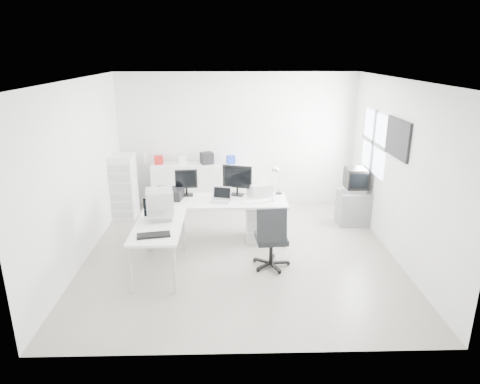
{
  "coord_description": "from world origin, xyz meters",
  "views": [
    {
      "loc": [
        -0.17,
        -6.45,
        3.21
      ],
      "look_at": [
        0.0,
        0.2,
        1.0
      ],
      "focal_mm": 32.0,
      "sensor_mm": 36.0,
      "label": 1
    }
  ],
  "objects_px": {
    "lcd_monitor_large": "(237,180)",
    "laser_printer": "(260,190)",
    "side_desk": "(160,248)",
    "crt_monitor": "(160,203)",
    "tv_cabinet": "(354,208)",
    "crt_tv": "(356,180)",
    "main_desk": "(218,220)",
    "drawer_pedestal": "(257,222)",
    "inkjet_printer": "(169,194)",
    "lcd_monitor_small": "(186,182)",
    "office_chair": "(271,235)",
    "filing_cabinet": "(124,186)",
    "sideboard": "(198,185)",
    "laptop": "(220,196)"
  },
  "relations": [
    {
      "from": "laser_printer",
      "to": "sideboard",
      "type": "xyz_separation_m",
      "value": [
        -1.21,
        1.49,
        -0.38
      ]
    },
    {
      "from": "main_desk",
      "to": "tv_cabinet",
      "type": "bearing_deg",
      "value": 14.7
    },
    {
      "from": "inkjet_printer",
      "to": "side_desk",
      "type": "bearing_deg",
      "value": -82.09
    },
    {
      "from": "main_desk",
      "to": "drawer_pedestal",
      "type": "relative_size",
      "value": 4.0
    },
    {
      "from": "crt_monitor",
      "to": "tv_cabinet",
      "type": "relative_size",
      "value": 0.77
    },
    {
      "from": "lcd_monitor_large",
      "to": "tv_cabinet",
      "type": "bearing_deg",
      "value": 28.32
    },
    {
      "from": "lcd_monitor_small",
      "to": "tv_cabinet",
      "type": "relative_size",
      "value": 0.75
    },
    {
      "from": "lcd_monitor_small",
      "to": "laptop",
      "type": "relative_size",
      "value": 1.49
    },
    {
      "from": "inkjet_printer",
      "to": "lcd_monitor_large",
      "type": "distance_m",
      "value": 1.22
    },
    {
      "from": "lcd_monitor_small",
      "to": "tv_cabinet",
      "type": "bearing_deg",
      "value": 1.84
    },
    {
      "from": "main_desk",
      "to": "office_chair",
      "type": "xyz_separation_m",
      "value": [
        0.85,
        -1.01,
        0.15
      ]
    },
    {
      "from": "drawer_pedestal",
      "to": "crt_monitor",
      "type": "bearing_deg",
      "value": -149.86
    },
    {
      "from": "laser_printer",
      "to": "sideboard",
      "type": "distance_m",
      "value": 1.95
    },
    {
      "from": "sideboard",
      "to": "crt_tv",
      "type": "bearing_deg",
      "value": -18.51
    },
    {
      "from": "lcd_monitor_large",
      "to": "filing_cabinet",
      "type": "xyz_separation_m",
      "value": [
        -2.25,
        0.96,
        -0.39
      ]
    },
    {
      "from": "inkjet_printer",
      "to": "crt_monitor",
      "type": "relative_size",
      "value": 0.98
    },
    {
      "from": "side_desk",
      "to": "office_chair",
      "type": "xyz_separation_m",
      "value": [
        1.7,
        0.09,
        0.15
      ]
    },
    {
      "from": "side_desk",
      "to": "filing_cabinet",
      "type": "height_order",
      "value": "filing_cabinet"
    },
    {
      "from": "main_desk",
      "to": "crt_tv",
      "type": "bearing_deg",
      "value": 14.7
    },
    {
      "from": "lcd_monitor_large",
      "to": "crt_monitor",
      "type": "height_order",
      "value": "lcd_monitor_large"
    },
    {
      "from": "laptop",
      "to": "lcd_monitor_small",
      "type": "bearing_deg",
      "value": 165.13
    },
    {
      "from": "lcd_monitor_large",
      "to": "laser_printer",
      "type": "height_order",
      "value": "lcd_monitor_large"
    },
    {
      "from": "sideboard",
      "to": "laptop",
      "type": "bearing_deg",
      "value": -74.37
    },
    {
      "from": "office_chair",
      "to": "sideboard",
      "type": "distance_m",
      "value": 3.01
    },
    {
      "from": "inkjet_printer",
      "to": "lcd_monitor_large",
      "type": "xyz_separation_m",
      "value": [
        1.2,
        0.15,
        0.19
      ]
    },
    {
      "from": "lcd_monitor_large",
      "to": "sideboard",
      "type": "relative_size",
      "value": 0.29
    },
    {
      "from": "side_desk",
      "to": "inkjet_printer",
      "type": "xyz_separation_m",
      "value": [
        0.0,
        1.2,
        0.46
      ]
    },
    {
      "from": "main_desk",
      "to": "lcd_monitor_small",
      "type": "distance_m",
      "value": 0.87
    },
    {
      "from": "drawer_pedestal",
      "to": "laser_printer",
      "type": "distance_m",
      "value": 0.59
    },
    {
      "from": "laptop",
      "to": "office_chair",
      "type": "relative_size",
      "value": 0.32
    },
    {
      "from": "side_desk",
      "to": "laser_printer",
      "type": "distance_m",
      "value": 2.13
    },
    {
      "from": "side_desk",
      "to": "crt_tv",
      "type": "relative_size",
      "value": 2.8
    },
    {
      "from": "crt_tv",
      "to": "laptop",
      "type": "bearing_deg",
      "value": -162.95
    },
    {
      "from": "sideboard",
      "to": "tv_cabinet",
      "type": "bearing_deg",
      "value": -18.51
    },
    {
      "from": "inkjet_printer",
      "to": "crt_tv",
      "type": "relative_size",
      "value": 0.97
    },
    {
      "from": "filing_cabinet",
      "to": "sideboard",
      "type": "bearing_deg",
      "value": 19.19
    },
    {
      "from": "side_desk",
      "to": "crt_tv",
      "type": "distance_m",
      "value": 3.92
    },
    {
      "from": "laptop",
      "to": "filing_cabinet",
      "type": "bearing_deg",
      "value": 161.54
    },
    {
      "from": "side_desk",
      "to": "lcd_monitor_large",
      "type": "relative_size",
      "value": 2.54
    },
    {
      "from": "main_desk",
      "to": "filing_cabinet",
      "type": "height_order",
      "value": "filing_cabinet"
    },
    {
      "from": "lcd_monitor_large",
      "to": "tv_cabinet",
      "type": "distance_m",
      "value": 2.4
    },
    {
      "from": "lcd_monitor_large",
      "to": "main_desk",
      "type": "bearing_deg",
      "value": -127.02
    },
    {
      "from": "laser_printer",
      "to": "crt_monitor",
      "type": "bearing_deg",
      "value": -164.95
    },
    {
      "from": "drawer_pedestal",
      "to": "laptop",
      "type": "bearing_deg",
      "value": -167.01
    },
    {
      "from": "lcd_monitor_small",
      "to": "crt_monitor",
      "type": "bearing_deg",
      "value": -111.23
    },
    {
      "from": "crt_tv",
      "to": "sideboard",
      "type": "relative_size",
      "value": 0.26
    },
    {
      "from": "lcd_monitor_small",
      "to": "office_chair",
      "type": "relative_size",
      "value": 0.47
    },
    {
      "from": "side_desk",
      "to": "laptop",
      "type": "distance_m",
      "value": 1.43
    },
    {
      "from": "lcd_monitor_small",
      "to": "lcd_monitor_large",
      "type": "relative_size",
      "value": 0.89
    },
    {
      "from": "side_desk",
      "to": "laptop",
      "type": "relative_size",
      "value": 4.24
    }
  ]
}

